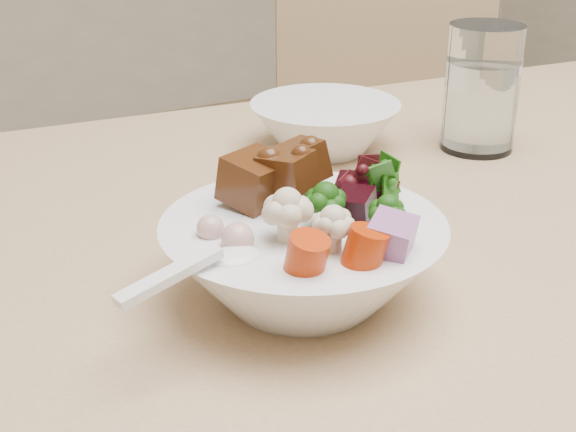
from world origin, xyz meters
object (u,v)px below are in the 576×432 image
at_px(chair_far, 391,182).
at_px(side_bowl, 325,127).
at_px(food_bowl, 304,254).
at_px(water_glass, 481,93).

distance_m(chair_far, side_bowl, 0.66).
distance_m(food_bowl, side_bowl, 0.32).
bearing_deg(water_glass, chair_far, 62.51).
bearing_deg(chair_far, food_bowl, -106.75).
relative_size(water_glass, side_bowl, 0.84).
bearing_deg(food_bowl, water_glass, 29.95).
height_order(food_bowl, side_bowl, food_bowl).
distance_m(food_bowl, water_glass, 0.38).
xyz_separation_m(food_bowl, water_glass, (0.33, 0.19, 0.03)).
xyz_separation_m(water_glass, side_bowl, (-0.15, 0.07, -0.04)).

